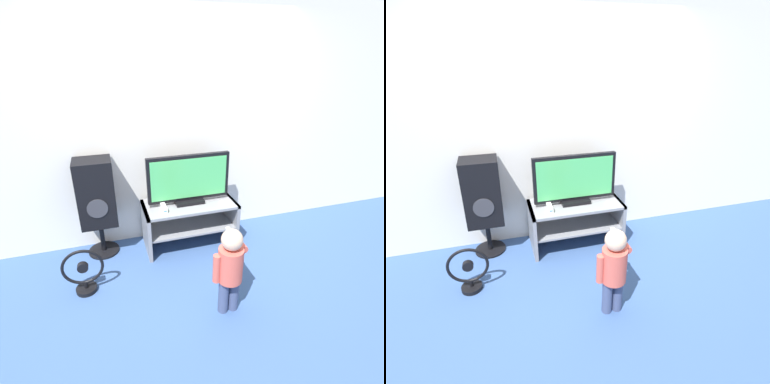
% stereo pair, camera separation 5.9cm
% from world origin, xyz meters
% --- Properties ---
extents(ground_plane, '(16.00, 16.00, 0.00)m').
position_xyz_m(ground_plane, '(0.00, 0.00, 0.00)').
color(ground_plane, '#38568C').
extents(wall_back, '(10.00, 0.06, 2.60)m').
position_xyz_m(wall_back, '(0.00, 0.58, 1.30)').
color(wall_back, silver).
rests_on(wall_back, ground_plane).
extents(tv_stand, '(1.04, 0.50, 0.53)m').
position_xyz_m(tv_stand, '(0.00, 0.25, 0.34)').
color(tv_stand, gray).
rests_on(tv_stand, ground_plane).
extents(television, '(0.92, 0.20, 0.56)m').
position_xyz_m(television, '(0.00, 0.27, 0.80)').
color(television, black).
rests_on(television, tv_stand).
extents(game_console, '(0.05, 0.17, 0.05)m').
position_xyz_m(game_console, '(-0.31, 0.17, 0.55)').
color(game_console, white).
rests_on(game_console, tv_stand).
extents(remote_primary, '(0.07, 0.13, 0.03)m').
position_xyz_m(remote_primary, '(0.36, 0.11, 0.54)').
color(remote_primary, white).
rests_on(remote_primary, tv_stand).
extents(child, '(0.31, 0.46, 0.81)m').
position_xyz_m(child, '(0.03, -0.83, 0.48)').
color(child, '#3F4C72').
rests_on(child, ground_plane).
extents(speaker_tower, '(0.38, 0.34, 1.09)m').
position_xyz_m(speaker_tower, '(-0.98, 0.37, 0.71)').
color(speaker_tower, black).
rests_on(speaker_tower, ground_plane).
extents(floor_fan, '(0.38, 0.19, 0.46)m').
position_xyz_m(floor_fan, '(-1.16, -0.23, 0.21)').
color(floor_fan, black).
rests_on(floor_fan, ground_plane).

